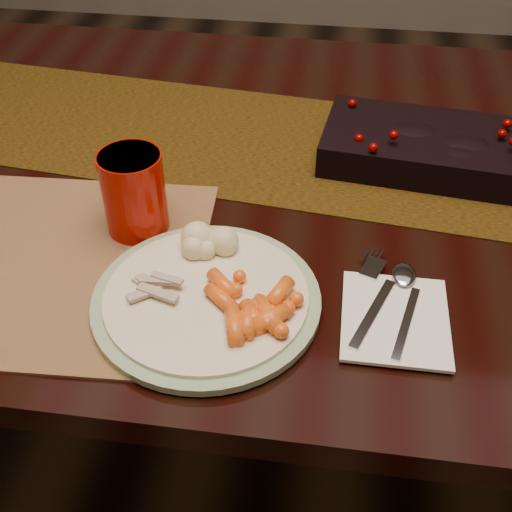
# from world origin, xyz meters

# --- Properties ---
(floor) EXTENTS (5.00, 5.00, 0.00)m
(floor) POSITION_xyz_m (0.00, 0.00, 0.00)
(floor) COLOR black
(floor) RESTS_ON ground
(dining_table) EXTENTS (1.80, 1.00, 0.75)m
(dining_table) POSITION_xyz_m (0.00, 0.00, 0.38)
(dining_table) COLOR black
(dining_table) RESTS_ON floor
(table_runner) EXTENTS (1.68, 0.52, 0.00)m
(table_runner) POSITION_xyz_m (-0.05, 0.06, 0.75)
(table_runner) COLOR #543304
(table_runner) RESTS_ON dining_table
(centerpiece) EXTENTS (0.36, 0.22, 0.07)m
(centerpiece) POSITION_xyz_m (0.25, 0.03, 0.79)
(centerpiece) COLOR black
(centerpiece) RESTS_ON table_runner
(placemat_main) EXTENTS (0.52, 0.39, 0.00)m
(placemat_main) POSITION_xyz_m (-0.32, -0.28, 0.75)
(placemat_main) COLOR brown
(placemat_main) RESTS_ON dining_table
(dinner_plate) EXTENTS (0.33, 0.33, 0.02)m
(dinner_plate) POSITION_xyz_m (-0.05, -0.32, 0.76)
(dinner_plate) COLOR #F4E6BF
(dinner_plate) RESTS_ON placemat_main
(baby_carrots) EXTENTS (0.10, 0.08, 0.02)m
(baby_carrots) POSITION_xyz_m (0.00, -0.35, 0.78)
(baby_carrots) COLOR orange
(baby_carrots) RESTS_ON dinner_plate
(mashed_potatoes) EXTENTS (0.09, 0.08, 0.04)m
(mashed_potatoes) POSITION_xyz_m (-0.05, -0.24, 0.79)
(mashed_potatoes) COLOR beige
(mashed_potatoes) RESTS_ON dinner_plate
(turkey_shreds) EXTENTS (0.07, 0.07, 0.02)m
(turkey_shreds) POSITION_xyz_m (-0.11, -0.33, 0.78)
(turkey_shreds) COLOR tan
(turkey_shreds) RESTS_ON dinner_plate
(napkin) EXTENTS (0.13, 0.15, 0.01)m
(napkin) POSITION_xyz_m (0.18, -0.32, 0.76)
(napkin) COLOR white
(napkin) RESTS_ON placemat_main
(fork) EXTENTS (0.08, 0.16, 0.00)m
(fork) POSITION_xyz_m (0.15, -0.30, 0.76)
(fork) COLOR silver
(fork) RESTS_ON napkin
(spoon) EXTENTS (0.06, 0.15, 0.00)m
(spoon) POSITION_xyz_m (0.19, -0.30, 0.76)
(spoon) COLOR silver
(spoon) RESTS_ON napkin
(red_cup) EXTENTS (0.11, 0.11, 0.12)m
(red_cup) POSITION_xyz_m (-0.17, -0.19, 0.81)
(red_cup) COLOR #A70B00
(red_cup) RESTS_ON placemat_main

